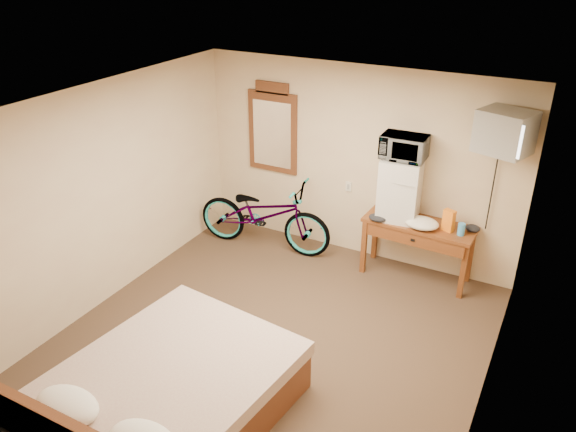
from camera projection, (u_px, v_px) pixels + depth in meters
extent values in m
plane|color=#443322|center=(268.00, 346.00, 5.86)|extent=(4.60, 4.60, 0.00)
plane|color=silver|center=(263.00, 112.00, 4.75)|extent=(4.60, 4.60, 0.00)
cube|color=beige|center=(356.00, 164.00, 7.12)|extent=(4.20, 0.04, 2.50)
cube|color=beige|center=(80.00, 399.00, 3.48)|extent=(4.20, 0.04, 2.50)
cube|color=beige|center=(101.00, 198.00, 6.18)|extent=(0.04, 4.60, 2.50)
cube|color=beige|center=(496.00, 301.00, 4.42)|extent=(0.04, 4.60, 2.50)
cube|color=silver|center=(349.00, 187.00, 7.29)|extent=(0.08, 0.01, 0.13)
cube|color=brown|center=(420.00, 224.00, 6.75)|extent=(1.34, 0.56, 0.04)
cube|color=brown|center=(364.00, 247.00, 7.01)|extent=(0.06, 0.06, 0.71)
cube|color=brown|center=(463.00, 271.00, 6.49)|extent=(0.06, 0.06, 0.71)
cube|color=brown|center=(375.00, 233.00, 7.33)|extent=(0.06, 0.06, 0.71)
cube|color=brown|center=(470.00, 256.00, 6.82)|extent=(0.06, 0.06, 0.71)
cube|color=brown|center=(413.00, 239.00, 6.61)|extent=(1.20, 0.09, 0.16)
cube|color=black|center=(413.00, 240.00, 6.60)|extent=(0.05, 0.02, 0.03)
cube|color=silver|center=(400.00, 189.00, 6.70)|extent=(0.51, 0.49, 0.76)
cube|color=#989893|center=(395.00, 184.00, 6.46)|extent=(0.46, 0.01, 0.00)
cylinder|color=#989893|center=(380.00, 197.00, 6.61)|extent=(0.02, 0.02, 0.27)
imported|color=silver|center=(404.00, 147.00, 6.47)|extent=(0.53, 0.37, 0.29)
cube|color=orange|center=(449.00, 221.00, 6.50)|extent=(0.15, 0.12, 0.26)
cylinder|color=#429DE2|center=(461.00, 229.00, 6.43)|extent=(0.08, 0.08, 0.15)
ellipsoid|color=silver|center=(422.00, 223.00, 6.59)|extent=(0.40, 0.31, 0.12)
ellipsoid|color=black|center=(378.00, 218.00, 6.76)|extent=(0.23, 0.17, 0.09)
ellipsoid|color=black|center=(473.00, 228.00, 6.53)|extent=(0.17, 0.14, 0.08)
cube|color=black|center=(507.00, 135.00, 6.09)|extent=(0.14, 0.02, 0.14)
cylinder|color=black|center=(507.00, 136.00, 6.06)|extent=(0.05, 0.30, 0.05)
cube|color=#989893|center=(505.00, 132.00, 5.84)|extent=(0.63, 0.57, 0.45)
cube|color=white|center=(502.00, 138.00, 5.66)|extent=(0.41, 0.15, 0.34)
cube|color=black|center=(508.00, 126.00, 6.01)|extent=(0.31, 0.11, 0.28)
cube|color=#5F2C1B|center=(273.00, 132.00, 7.50)|extent=(0.72, 0.04, 1.09)
cube|color=#5F2C1B|center=(272.00, 88.00, 7.23)|extent=(0.48, 0.04, 0.15)
cube|color=white|center=(272.00, 134.00, 7.49)|extent=(0.57, 0.01, 0.89)
imported|color=black|center=(264.00, 214.00, 7.52)|extent=(1.94, 0.86, 0.99)
cube|color=#5F2C1B|center=(165.00, 404.00, 4.85)|extent=(1.86, 2.34, 0.40)
cube|color=#C3B297|center=(162.00, 382.00, 4.74)|extent=(1.90, 2.38, 0.14)
ellipsoid|color=white|center=(67.00, 405.00, 4.33)|extent=(0.57, 0.35, 0.20)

